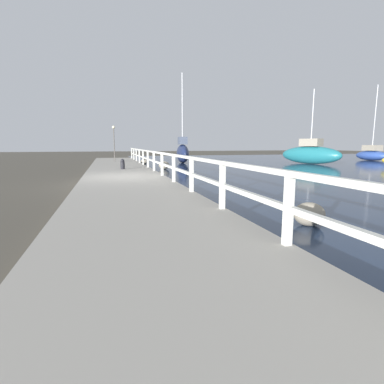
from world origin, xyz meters
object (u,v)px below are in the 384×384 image
sailboat_navy (183,152)px  mooring_bollard (123,164)px  dock_lamp (114,136)px  sailboat_teal (310,154)px  sailboat_blue (372,154)px

sailboat_navy → mooring_bollard: bearing=-114.0°
sailboat_navy → dock_lamp: bearing=-157.9°
dock_lamp → sailboat_navy: bearing=14.6°
dock_lamp → sailboat_teal: sailboat_teal is taller
sailboat_navy → sailboat_teal: 10.73m
dock_lamp → sailboat_teal: 15.97m
sailboat_navy → sailboat_teal: sailboat_navy is taller
mooring_bollard → sailboat_navy: bearing=58.5°
sailboat_navy → sailboat_teal: size_ratio=1.25×
sailboat_blue → dock_lamp: bearing=-179.0°
dock_lamp → sailboat_blue: size_ratio=0.37×
dock_lamp → sailboat_blue: 25.08m
mooring_bollard → dock_lamp: 7.75m
mooring_bollard → sailboat_blue: 26.00m
sailboat_blue → sailboat_teal: sailboat_blue is taller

